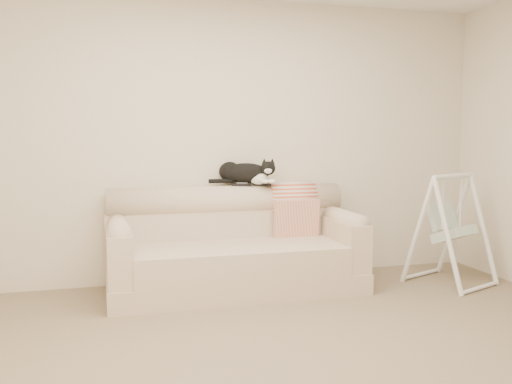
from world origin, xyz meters
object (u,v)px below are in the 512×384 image
(remote_b, at_px, (262,184))
(baby_swing, at_px, (450,229))
(remote_a, at_px, (242,184))
(tuxedo_cat, at_px, (245,173))
(sofa, at_px, (233,250))

(remote_b, xyz_separation_m, baby_swing, (1.63, -0.57, -0.40))
(baby_swing, bearing_deg, remote_b, 160.89)
(remote_a, distance_m, baby_swing, 1.95)
(remote_b, relative_size, tuxedo_cat, 0.28)
(sofa, height_order, tuxedo_cat, tuxedo_cat)
(remote_a, xyz_separation_m, baby_swing, (1.82, -0.58, -0.40))
(sofa, xyz_separation_m, remote_b, (0.33, 0.22, 0.56))
(tuxedo_cat, distance_m, baby_swing, 1.95)
(remote_a, bearing_deg, sofa, -120.21)
(remote_b, bearing_deg, remote_a, 175.16)
(tuxedo_cat, height_order, baby_swing, tuxedo_cat)
(baby_swing, bearing_deg, sofa, 170.05)
(remote_a, bearing_deg, tuxedo_cat, 34.16)
(sofa, xyz_separation_m, remote_a, (0.14, 0.24, 0.56))
(remote_a, distance_m, tuxedo_cat, 0.11)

